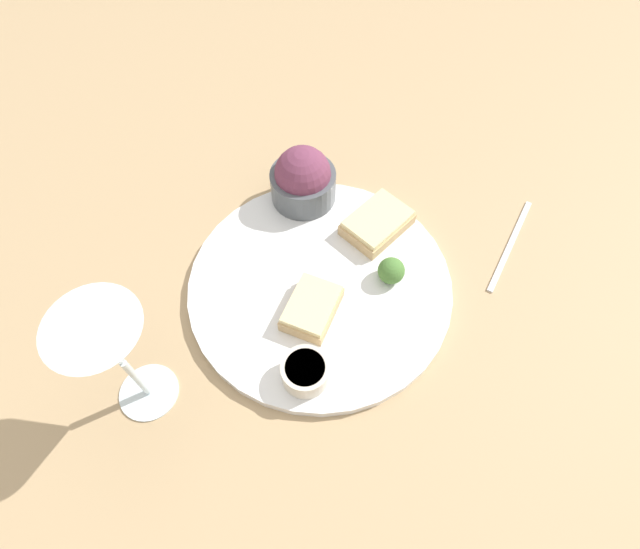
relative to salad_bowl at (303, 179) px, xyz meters
name	(u,v)px	position (x,y,z in m)	size (l,w,h in m)	color
ground_plane	(320,288)	(-0.11, -0.10, -0.05)	(4.00, 4.00, 0.00)	tan
dinner_plate	(320,285)	(-0.11, -0.10, -0.04)	(0.35, 0.35, 0.01)	white
salad_bowl	(303,179)	(0.00, 0.00, 0.00)	(0.09, 0.09, 0.09)	#4C5156
sauce_ramekin	(305,371)	(-0.23, -0.16, -0.02)	(0.06, 0.06, 0.03)	beige
cheese_toast_near	(377,223)	(0.01, -0.12, -0.02)	(0.10, 0.08, 0.03)	tan
cheese_toast_far	(312,308)	(-0.15, -0.12, -0.02)	(0.09, 0.07, 0.03)	tan
wine_glass	(110,348)	(-0.34, -0.01, 0.08)	(0.09, 0.09, 0.18)	silver
garnish	(391,271)	(-0.06, -0.17, -0.02)	(0.04, 0.04, 0.04)	#477533
fork	(511,244)	(0.09, -0.29, -0.05)	(0.18, 0.02, 0.01)	silver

